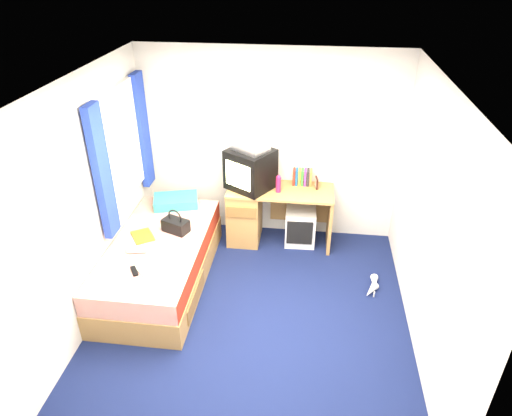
# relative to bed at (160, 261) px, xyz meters

# --- Properties ---
(ground) EXTENTS (3.40, 3.40, 0.00)m
(ground) POSITION_rel_bed_xyz_m (1.10, -0.43, -0.27)
(ground) COLOR #0C1438
(ground) RESTS_ON ground
(room_shell) EXTENTS (3.40, 3.40, 3.40)m
(room_shell) POSITION_rel_bed_xyz_m (1.10, -0.43, 1.18)
(room_shell) COLOR white
(room_shell) RESTS_ON ground
(bed) EXTENTS (1.01, 2.00, 0.54)m
(bed) POSITION_rel_bed_xyz_m (0.00, 0.00, 0.00)
(bed) COLOR #AB8147
(bed) RESTS_ON ground
(pillow) EXTENTS (0.61, 0.47, 0.12)m
(pillow) POSITION_rel_bed_xyz_m (-0.02, 0.81, 0.33)
(pillow) COLOR #1A60AA
(pillow) RESTS_ON bed
(desk) EXTENTS (1.30, 0.55, 0.75)m
(desk) POSITION_rel_bed_xyz_m (0.99, 1.00, 0.14)
(desk) COLOR #AB8147
(desk) RESTS_ON ground
(storage_cube) EXTENTS (0.39, 0.39, 0.47)m
(storage_cube) POSITION_rel_bed_xyz_m (1.53, 1.00, -0.03)
(storage_cube) COLOR silver
(storage_cube) RESTS_ON ground
(crt_tv) EXTENTS (0.66, 0.65, 0.49)m
(crt_tv) POSITION_rel_bed_xyz_m (0.89, 1.00, 0.73)
(crt_tv) COLOR black
(crt_tv) RESTS_ON desk
(vcr) EXTENTS (0.49, 0.46, 0.08)m
(vcr) POSITION_rel_bed_xyz_m (0.89, 1.01, 1.01)
(vcr) COLOR silver
(vcr) RESTS_ON crt_tv
(book_row) EXTENTS (0.24, 0.13, 0.20)m
(book_row) POSITION_rel_bed_xyz_m (1.52, 1.17, 0.58)
(book_row) COLOR maroon
(book_row) RESTS_ON desk
(picture_frame) EXTENTS (0.04, 0.12, 0.14)m
(picture_frame) POSITION_rel_bed_xyz_m (1.70, 1.09, 0.55)
(picture_frame) COLOR black
(picture_frame) RESTS_ON desk
(pink_water_bottle) EXTENTS (0.06, 0.06, 0.20)m
(pink_water_bottle) POSITION_rel_bed_xyz_m (1.24, 0.93, 0.58)
(pink_water_bottle) COLOR #C91C4C
(pink_water_bottle) RESTS_ON desk
(aerosol_can) EXTENTS (0.05, 0.05, 0.18)m
(aerosol_can) POSITION_rel_bed_xyz_m (1.16, 1.05, 0.57)
(aerosol_can) COLOR silver
(aerosol_can) RESTS_ON desk
(handbag) EXTENTS (0.33, 0.26, 0.28)m
(handbag) POSITION_rel_bed_xyz_m (0.15, 0.23, 0.35)
(handbag) COLOR black
(handbag) RESTS_ON bed
(towel) EXTENTS (0.39, 0.35, 0.11)m
(towel) POSITION_rel_bed_xyz_m (0.26, -0.28, 0.33)
(towel) COLOR white
(towel) RESTS_ON bed
(magazine) EXTENTS (0.33, 0.35, 0.01)m
(magazine) POSITION_rel_bed_xyz_m (-0.19, 0.07, 0.28)
(magazine) COLOR yellow
(magazine) RESTS_ON bed
(water_bottle) EXTENTS (0.21, 0.10, 0.07)m
(water_bottle) POSITION_rel_bed_xyz_m (-0.15, -0.23, 0.31)
(water_bottle) COLOR silver
(water_bottle) RESTS_ON bed
(colour_swatch_fan) EXTENTS (0.20, 0.20, 0.01)m
(colour_swatch_fan) POSITION_rel_bed_xyz_m (-0.01, -0.52, 0.28)
(colour_swatch_fan) COLOR yellow
(colour_swatch_fan) RESTS_ON bed
(remote_control) EXTENTS (0.13, 0.16, 0.02)m
(remote_control) POSITION_rel_bed_xyz_m (-0.06, -0.55, 0.28)
(remote_control) COLOR black
(remote_control) RESTS_ON bed
(window_assembly) EXTENTS (0.11, 1.42, 1.40)m
(window_assembly) POSITION_rel_bed_xyz_m (-0.45, 0.47, 1.15)
(window_assembly) COLOR silver
(window_assembly) RESTS_ON room_shell
(white_heels) EXTENTS (0.20, 0.37, 0.09)m
(white_heels) POSITION_rel_bed_xyz_m (2.39, 0.14, -0.23)
(white_heels) COLOR silver
(white_heels) RESTS_ON ground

